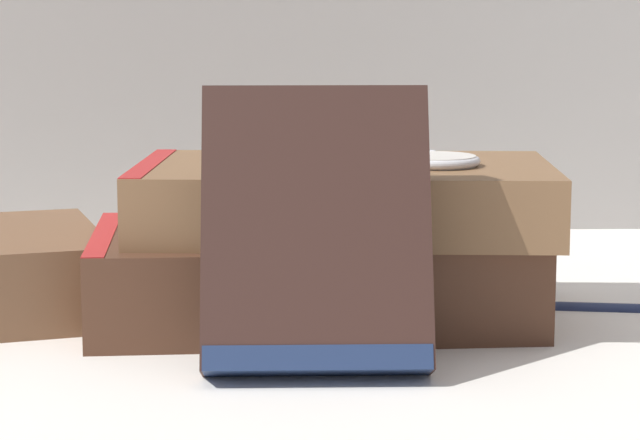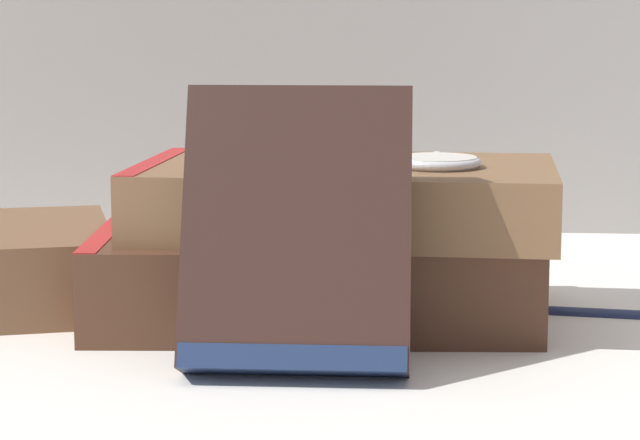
% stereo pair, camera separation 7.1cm
% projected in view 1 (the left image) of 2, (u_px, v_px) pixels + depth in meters
% --- Properties ---
extents(ground_plane, '(3.00, 3.00, 0.00)m').
position_uv_depth(ground_plane, '(225.00, 328.00, 0.75)').
color(ground_plane, white).
extents(book_flat_bottom, '(0.25, 0.16, 0.05)m').
position_uv_depth(book_flat_bottom, '(302.00, 275.00, 0.77)').
color(book_flat_bottom, '#4C2D1E').
rests_on(book_flat_bottom, ground_plane).
extents(book_flat_top, '(0.24, 0.15, 0.04)m').
position_uv_depth(book_flat_top, '(335.00, 198.00, 0.76)').
color(book_flat_top, brown).
rests_on(book_flat_top, book_flat_bottom).
extents(book_leaning_front, '(0.11, 0.08, 0.14)m').
position_uv_depth(book_leaning_front, '(316.00, 240.00, 0.65)').
color(book_leaning_front, '#331E19').
rests_on(book_leaning_front, ground_plane).
extents(pocket_watch, '(0.05, 0.05, 0.01)m').
position_uv_depth(pocket_watch, '(437.00, 161.00, 0.75)').
color(pocket_watch, silver).
rests_on(pocket_watch, book_flat_top).
extents(fountain_pen, '(0.12, 0.03, 0.01)m').
position_uv_depth(fountain_pen, '(633.00, 304.00, 0.79)').
color(fountain_pen, '#1E284C').
rests_on(fountain_pen, ground_plane).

